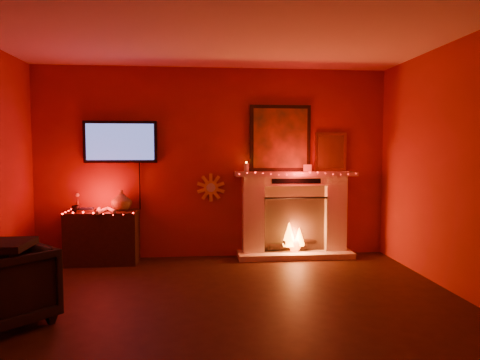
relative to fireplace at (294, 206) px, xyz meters
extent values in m
plane|color=black|center=(-1.14, -2.39, -0.72)|extent=(5.00, 5.00, 0.00)
plane|color=beige|center=(-1.14, -2.39, 1.98)|extent=(5.00, 5.00, 0.00)
plane|color=maroon|center=(-1.14, 0.11, 0.63)|extent=(5.00, 0.00, 5.00)
plane|color=maroon|center=(-1.14, -4.89, 0.63)|extent=(5.00, 0.00, 5.00)
cube|color=beige|center=(0.01, -0.09, -0.68)|extent=(1.65, 0.40, 0.08)
cube|color=beige|center=(-0.59, 0.00, -0.17)|extent=(0.30, 0.22, 0.95)
cube|color=beige|center=(0.61, 0.00, -0.17)|extent=(0.30, 0.22, 0.95)
cube|color=beige|center=(0.01, 0.00, 0.38)|extent=(1.50, 0.22, 0.14)
cube|color=beige|center=(0.01, -0.06, 0.48)|extent=(1.72, 0.34, 0.06)
cube|color=#986E58|center=(0.01, 0.06, -0.17)|extent=(0.90, 0.10, 0.95)
cube|color=black|center=(0.01, -0.12, -0.25)|extent=(0.90, 0.02, 0.78)
cylinder|color=black|center=(-0.09, -0.03, -0.58)|extent=(0.55, 0.09, 0.09)
cylinder|color=black|center=(0.09, -0.01, -0.52)|extent=(0.51, 0.18, 0.08)
cone|color=orange|center=(-0.07, -0.03, -0.39)|extent=(0.20, 0.20, 0.34)
cone|color=orange|center=(0.08, -0.02, -0.43)|extent=(0.16, 0.16, 0.26)
sphere|color=#FF3F07|center=(0.01, -0.03, -0.56)|extent=(0.18, 0.18, 0.18)
cube|color=black|center=(-0.19, 0.08, 0.98)|extent=(0.88, 0.05, 0.95)
cube|color=#C6581A|center=(-0.19, 0.05, 0.98)|extent=(0.78, 0.01, 0.85)
cube|color=#BE7E37|center=(0.56, 0.08, 0.79)|extent=(0.46, 0.04, 0.56)
cube|color=olive|center=(0.56, 0.06, 0.79)|extent=(0.38, 0.01, 0.48)
cylinder|color=beige|center=(-0.69, -0.01, 0.57)|extent=(0.07, 0.07, 0.12)
cube|color=beige|center=(0.19, -0.03, 0.56)|extent=(0.12, 0.01, 0.10)
cube|color=black|center=(-2.44, 0.07, 0.93)|extent=(1.00, 0.06, 0.58)
cube|color=#4458B0|center=(-2.44, 0.03, 0.93)|extent=(0.92, 0.01, 0.50)
cylinder|color=black|center=(-2.19, 0.08, 0.31)|extent=(0.02, 0.02, 0.66)
cylinder|color=orange|center=(-1.19, 0.09, 0.28)|extent=(0.20, 0.03, 0.20)
cylinder|color=beige|center=(-1.19, 0.08, 0.28)|extent=(0.13, 0.01, 0.13)
cube|color=black|center=(-2.67, -0.13, -0.37)|extent=(0.93, 0.47, 0.71)
imported|color=brown|center=(-2.42, -0.07, 0.13)|extent=(0.27, 0.27, 0.28)
imported|color=black|center=(-3.00, -0.18, 0.03)|extent=(0.11, 0.11, 0.09)
cylinder|color=beige|center=(-2.70, -0.20, 0.01)|extent=(0.11, 0.38, 0.05)
cylinder|color=beige|center=(-2.64, -0.29, 0.01)|extent=(0.08, 0.38, 0.05)
cylinder|color=beige|center=(-2.53, -0.19, 0.01)|extent=(0.21, 0.36, 0.05)
cube|color=#592819|center=(-2.87, -0.18, 0.00)|extent=(0.20, 0.14, 0.03)
cube|color=#1C2B42|center=(-2.86, -0.17, 0.03)|extent=(0.17, 0.12, 0.02)
imported|color=black|center=(-3.09, -2.19, -0.38)|extent=(1.07, 1.07, 0.70)
camera|label=1|loc=(-1.36, -6.02, 0.81)|focal=32.00mm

